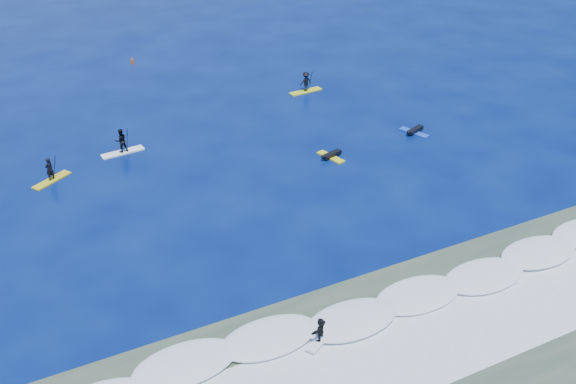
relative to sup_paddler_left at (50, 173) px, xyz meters
name	(u,v)px	position (x,y,z in m)	size (l,w,h in m)	color
ground	(306,205)	(13.65, -10.12, -0.61)	(160.00, 160.00, 0.00)	#04114B
shallow_water	(449,352)	(13.65, -24.12, -0.60)	(90.00, 13.00, 0.01)	#344737
breaking_wave	(398,300)	(13.65, -20.12, -0.61)	(40.00, 6.00, 0.30)	white
whitewater	(436,338)	(13.65, -23.12, -0.61)	(34.00, 5.00, 0.02)	silver
sup_paddler_left	(50,173)	(0.00, 0.00, 0.00)	(2.70, 2.07, 1.94)	gold
sup_paddler_center	(121,143)	(5.19, 1.93, 0.19)	(3.10, 1.06, 2.14)	white
sup_paddler_right	(306,83)	(22.27, 6.34, 0.20)	(3.01, 0.98, 2.08)	yellow
prone_paddler_near	(331,156)	(18.17, -5.30, -0.45)	(1.79, 2.34, 0.47)	yellow
prone_paddler_far	(414,131)	(25.82, -4.63, -0.44)	(1.83, 2.43, 0.49)	blue
wave_surfer	(320,331)	(8.67, -21.02, 0.14)	(1.79, 1.32, 1.29)	white
marker_buoy	(132,61)	(10.59, 20.05, -0.32)	(0.28, 0.28, 0.67)	#D24C12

